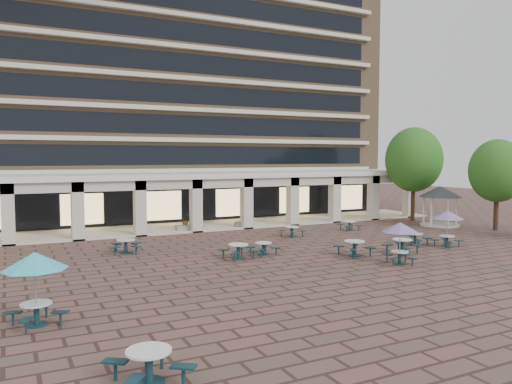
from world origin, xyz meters
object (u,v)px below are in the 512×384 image
gazebo (440,196)px  planter_left (186,225)px  picnic_table_3 (402,245)px  planter_right (244,221)px  picnic_table_0 (149,363)px

gazebo → planter_left: (-19.77, 6.21, -1.90)m
picnic_table_3 → planter_left: (-8.62, 13.87, 0.04)m
picnic_table_3 → planter_right: (-3.70, 13.87, 0.03)m
gazebo → planter_left: size_ratio=2.33×
planter_left → gazebo: bearing=-17.4°
picnic_table_3 → planter_left: 16.32m
gazebo → planter_right: bearing=157.3°
picnic_table_0 → gazebo: 33.79m
planter_left → planter_right: (4.92, -0.00, -0.01)m
picnic_table_3 → picnic_table_0: bearing=-166.0°
picnic_table_3 → planter_left: size_ratio=1.48×
gazebo → picnic_table_0: bearing=-148.4°
planter_left → planter_right: bearing=-0.0°
picnic_table_0 → planter_left: planter_left is taller
picnic_table_0 → picnic_table_3: bearing=21.3°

